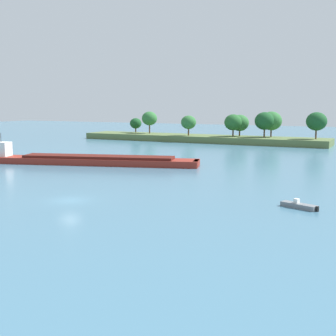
# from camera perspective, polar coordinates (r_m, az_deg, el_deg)

# --- Properties ---
(ground_plane) EXTENTS (400.00, 400.00, 0.00)m
(ground_plane) POSITION_cam_1_polar(r_m,az_deg,el_deg) (54.84, -12.50, -4.08)
(ground_plane) COLOR teal
(treeline_island) EXTENTS (77.66, 12.32, 9.39)m
(treeline_island) POSITION_cam_1_polar(r_m,az_deg,el_deg) (137.19, 5.87, 4.57)
(treeline_island) COLOR #566B3D
(treeline_island) RESTS_ON ground
(cargo_barge) EXTENTS (41.44, 16.81, 5.82)m
(cargo_barge) POSITION_cam_1_polar(r_m,az_deg,el_deg) (87.11, -10.40, 1.08)
(cargo_barge) COLOR maroon
(cargo_barge) RESTS_ON ground
(small_motorboat) EXTENTS (4.36, 2.43, 1.03)m
(small_motorboat) POSITION_cam_1_polar(r_m,az_deg,el_deg) (51.69, 16.46, -4.64)
(small_motorboat) COLOR slate
(small_motorboat) RESTS_ON ground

